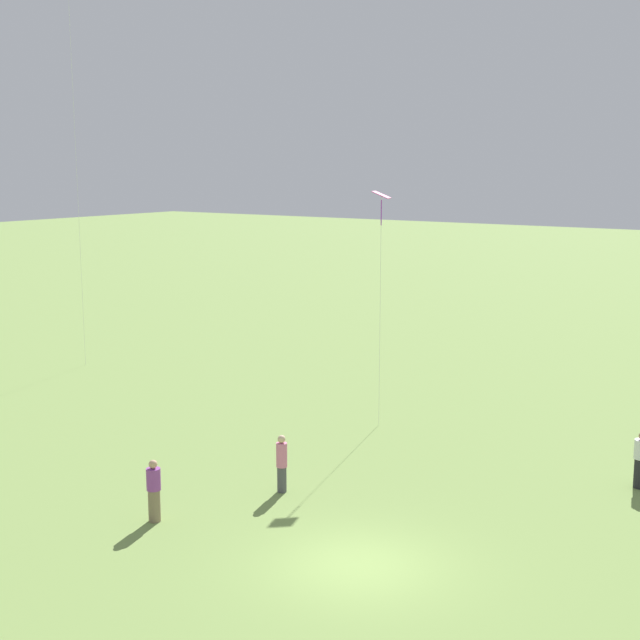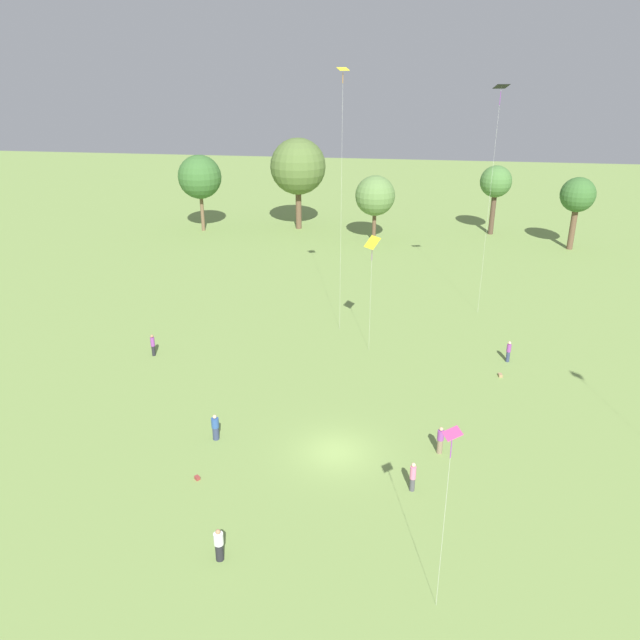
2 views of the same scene
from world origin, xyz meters
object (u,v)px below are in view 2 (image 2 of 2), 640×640
at_px(person_2, 440,440).
at_px(kite_2, 372,245).
at_px(person_4, 153,345).
at_px(kite_4, 451,444).
at_px(person_3, 219,545).
at_px(picnic_bag_0, 197,478).
at_px(person_5, 509,351).
at_px(kite_1, 343,93).
at_px(person_1, 215,427).
at_px(picnic_bag_1, 500,375).
at_px(kite_3, 500,98).
at_px(person_0, 413,477).

relative_size(person_2, kite_2, 0.19).
height_order(person_4, kite_4, kite_4).
xyz_separation_m(person_3, picnic_bag_0, (-3.03, 5.66, -0.76)).
distance_m(person_5, picnic_bag_0, 26.02).
height_order(person_3, person_5, person_3).
xyz_separation_m(person_4, kite_4, (21.56, -21.59, 7.26)).
height_order(person_2, kite_1, kite_1).
height_order(person_1, kite_4, kite_4).
relative_size(kite_4, picnic_bag_1, 19.20).
bearing_deg(kite_3, person_0, 105.89).
relative_size(person_2, person_4, 0.98).
distance_m(person_0, person_2, 4.10).
bearing_deg(person_1, picnic_bag_0, -148.88).
bearing_deg(kite_3, picnic_bag_1, 120.36).
distance_m(kite_4, picnic_bag_1, 23.99).
xyz_separation_m(person_1, kite_4, (13.15, -10.91, 7.34)).
relative_size(kite_3, picnic_bag_0, 54.61).
xyz_separation_m(person_1, person_4, (-8.40, 10.68, 0.08)).
bearing_deg(kite_3, kite_4, 110.29).
relative_size(person_4, kite_3, 0.09).
xyz_separation_m(person_0, person_5, (7.16, 16.92, -0.03)).
xyz_separation_m(person_5, picnic_bag_1, (-0.84, -2.61, -0.77)).
relative_size(person_1, person_3, 0.97).
xyz_separation_m(person_4, picnic_bag_1, (26.76, 0.38, -0.82)).
distance_m(kite_3, kite_4, 36.69).
relative_size(person_3, picnic_bag_1, 3.84).
distance_m(person_3, kite_2, 25.74).
bearing_deg(kite_1, picnic_bag_0, -86.21).
xyz_separation_m(person_3, kite_2, (5.20, 23.95, 7.85)).
bearing_deg(person_1, person_3, -132.87).
bearing_deg(kite_3, person_2, 107.72).
distance_m(person_2, kite_1, 26.68).
relative_size(picnic_bag_0, picnic_bag_1, 0.79).
height_order(person_0, person_3, person_0).
relative_size(person_5, picnic_bag_1, 3.74).
bearing_deg(person_5, kite_3, -143.67).
relative_size(kite_2, kite_3, 0.47).
bearing_deg(kite_1, person_5, -0.25).
xyz_separation_m(kite_1, picnic_bag_1, (12.81, -6.98, -19.22)).
xyz_separation_m(person_4, kite_1, (13.95, 7.37, 18.40)).
bearing_deg(person_0, person_1, -38.07).
bearing_deg(kite_1, picnic_bag_1, -11.08).
bearing_deg(person_5, person_4, -55.24).
xyz_separation_m(kite_3, picnic_bag_0, (-17.65, -27.94, -18.70)).
distance_m(person_4, person_5, 27.76).
relative_size(person_1, person_5, 1.00).
bearing_deg(person_3, picnic_bag_1, -41.44).
bearing_deg(picnic_bag_0, person_5, 42.92).
xyz_separation_m(person_2, person_4, (-22.01, 10.14, 0.04)).
distance_m(person_0, picnic_bag_0, 11.93).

